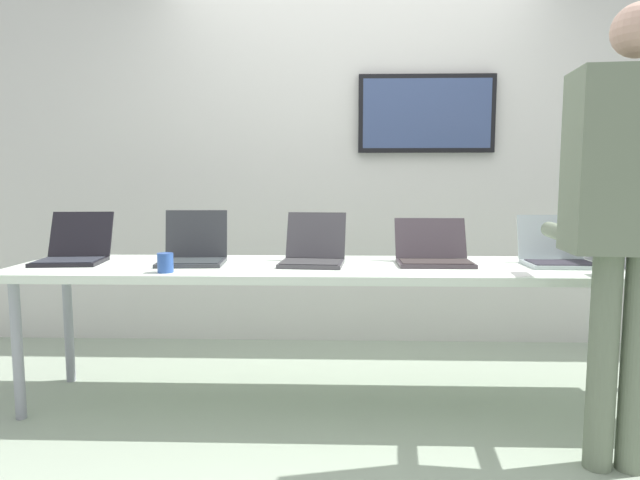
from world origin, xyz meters
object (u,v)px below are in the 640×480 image
laptop_station_1 (193,251)px  laptop_station_3 (433,253)px  laptop_station_4 (556,254)px  person (629,195)px  laptop_station_2 (313,252)px  coffee_mug (165,263)px  laptop_station_0 (74,251)px  workbench (358,274)px

laptop_station_1 → laptop_station_3: size_ratio=0.92×
laptop_station_1 → laptop_station_4: size_ratio=1.03×
laptop_station_1 → person: 2.00m
laptop_station_2 → person: bearing=-28.3°
laptop_station_3 → coffee_mug: bearing=-166.4°
laptop_station_2 → laptop_station_0: bearing=178.8°
workbench → laptop_station_4: (1.01, 0.04, 0.10)m
laptop_station_2 → person: (1.23, -0.66, 0.31)m
laptop_station_1 → laptop_station_2: bearing=-0.3°
laptop_station_2 → laptop_station_1: bearing=179.7°
laptop_station_0 → laptop_station_3: bearing=-0.2°
laptop_station_1 → laptop_station_3: bearing=0.8°
laptop_station_2 → person: 1.43m
workbench → laptop_station_2: 0.26m
laptop_station_1 → coffee_mug: size_ratio=3.78×
laptop_station_3 → coffee_mug: 1.33m
workbench → coffee_mug: 0.95m
laptop_station_0 → laptop_station_3: size_ratio=1.07×
person → laptop_station_3: bearing=131.9°
laptop_station_1 → laptop_station_4: 1.86m
laptop_station_2 → person: size_ratio=0.21×
workbench → laptop_station_4: bearing=2.5°
laptop_station_0 → laptop_station_1: (0.64, -0.02, 0.00)m
coffee_mug → laptop_station_0: bearing=151.4°
laptop_station_2 → laptop_station_4: (1.24, 0.00, -0.00)m
laptop_station_0 → laptop_station_1: size_ratio=1.17×
laptop_station_1 → coffee_mug: 0.30m
laptop_station_4 → person: person is taller
laptop_station_0 → laptop_station_3: (1.88, -0.01, -0.01)m
laptop_station_4 → person: (-0.00, -0.67, 0.32)m
laptop_station_0 → laptop_station_3: laptop_station_0 is taller
laptop_station_3 → person: person is taller
laptop_station_1 → laptop_station_2: 0.62m
laptop_station_3 → laptop_station_0: bearing=179.8°
laptop_station_1 → laptop_station_2: laptop_station_1 is taller
workbench → laptop_station_2: size_ratio=9.09×
laptop_station_0 → laptop_station_4: laptop_station_0 is taller
workbench → laptop_station_0: 1.50m
laptop_station_3 → person: (0.61, -0.68, 0.32)m
workbench → laptop_station_2: (-0.23, 0.04, 0.10)m
laptop_station_3 → person: size_ratio=0.21×
laptop_station_3 → coffee_mug: laptop_station_3 is taller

